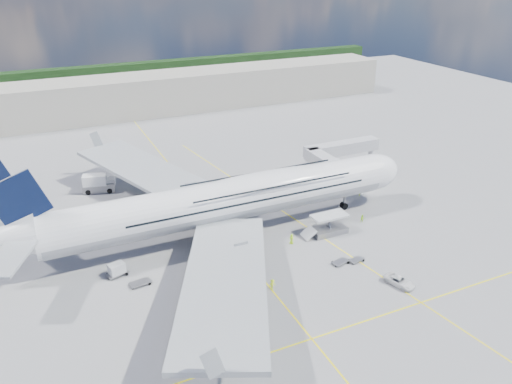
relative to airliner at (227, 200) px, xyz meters
name	(u,v)px	position (x,y,z in m)	size (l,w,h in m)	color
ground	(249,262)	(-0.26, -10.00, -6.87)	(300.00, 300.00, 0.00)	gray
taxi_line_main	(249,262)	(-0.26, -10.00, -6.86)	(0.25, 220.00, 0.01)	#FFEE0D
taxi_line_cross	(312,339)	(-0.26, -30.00, -6.86)	(120.00, 0.25, 0.01)	#FFEE0D
taxi_line_diag	(295,219)	(13.74, 0.00, -6.86)	(0.25, 100.00, 0.01)	#FFEE0D
airliner	(227,200)	(0.00, 0.00, 0.00)	(77.26, 79.15, 23.71)	white
jet_bridge	(336,155)	(29.55, 10.94, -0.02)	(18.80, 12.10, 8.50)	#B7B7BC
cargo_loader	(328,227)	(16.56, -7.11, -5.62)	(8.53, 3.20, 3.67)	silver
terminal	(127,96)	(-0.26, 85.00, -0.87)	(180.00, 16.00, 12.00)	#B2AD9E
tree_line	(201,67)	(39.74, 130.00, -2.87)	(160.00, 6.00, 8.00)	#193814
dolly_row_a	(140,283)	(-17.85, -8.74, -6.51)	(3.34, 2.04, 0.47)	gray
dolly_row_b	(184,341)	(-15.62, -23.80, -6.49)	(3.67, 2.49, 0.49)	gray
dolly_row_c	(236,312)	(-7.28, -21.22, -6.52)	(3.41, 2.57, 0.45)	gray
dolly_back	(117,269)	(-20.52, -4.75, -5.75)	(3.66, 2.67, 2.08)	gray
dolly_nose_far	(356,260)	(15.83, -17.04, -6.57)	(2.83, 1.91, 0.38)	gray
dolly_nose_near	(340,262)	(13.04, -16.52, -6.55)	(3.12, 2.19, 0.41)	gray
baggage_tug	(228,322)	(-9.31, -23.27, -6.06)	(3.09, 1.72, 1.84)	white
catering_truck_inner	(172,193)	(-5.27, 17.75, -5.15)	(6.53, 3.82, 3.65)	gray
catering_truck_outer	(99,184)	(-18.10, 28.49, -5.01)	(7.09, 3.94, 3.99)	gray
service_van	(400,281)	(17.90, -25.25, -6.21)	(2.20, 4.77, 1.33)	white
crew_nose	(360,192)	(31.18, 3.66, -6.09)	(0.57, 0.37, 1.57)	#C3EC18
crew_loader	(362,219)	(24.67, -6.30, -6.07)	(0.78, 0.61, 1.60)	#AEF81A
crew_wing	(224,311)	(-8.87, -20.83, -6.07)	(0.94, 0.39, 1.60)	#D2E418
crew_van	(292,239)	(8.79, -7.69, -5.93)	(0.92, 0.60, 1.88)	#BAFD1A
crew_tug	(272,285)	(-0.16, -18.24, -5.98)	(1.15, 0.66, 1.79)	#E0FF1A
cone_nose	(345,195)	(28.36, 4.88, -6.60)	(0.44, 0.44, 0.56)	#E25E0B
cone_wing_left_inner	(174,195)	(-4.19, 19.70, -6.63)	(0.38, 0.38, 0.49)	#E25E0B
cone_wing_left_outer	(141,198)	(-10.88, 21.12, -6.62)	(0.40, 0.40, 0.51)	#E25E0B
cone_wing_right_inner	(214,269)	(-6.32, -9.89, -6.59)	(0.45, 0.45, 0.57)	#E25E0B
cone_wing_right_outer	(214,348)	(-12.50, -26.65, -6.57)	(0.48, 0.48, 0.62)	#E25E0B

